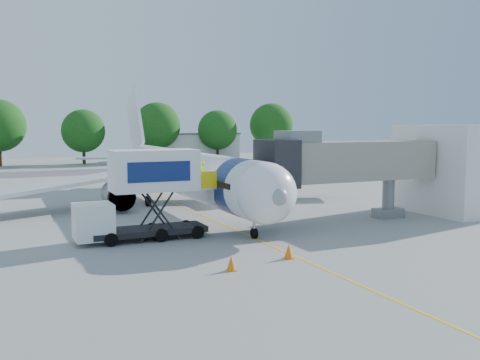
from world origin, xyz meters
name	(u,v)px	position (x,y,z in m)	size (l,w,h in m)	color
ground	(201,215)	(0.00, 0.00, 0.00)	(160.00, 160.00, 0.00)	#9A9A98
guidance_line	(201,215)	(0.00, 0.00, 0.01)	(0.15, 70.00, 0.01)	yellow
taxiway_strip	(103,171)	(0.00, 42.00, 0.00)	(120.00, 10.00, 0.01)	#59595B
aircraft	(183,173)	(0.00, 4.12, 2.95)	(34.17, 37.73, 11.35)	white
jet_bridge	(339,162)	(7.99, -7.00, 4.34)	(13.90, 3.20, 6.60)	gray
terminal_stub	(449,169)	(18.50, -7.00, 3.50)	(5.00, 8.00, 7.00)	silver
catering_hiloader	(144,195)	(-6.27, -7.00, 2.76)	(8.50, 2.44, 5.50)	black
ground_tug	(302,262)	(-1.71, -17.96, 0.74)	(3.59, 1.97, 1.40)	white
safety_cone_a	(289,252)	(-0.55, -14.74, 0.37)	(0.49, 0.49, 0.78)	orange
safety_cone_b	(231,264)	(-4.22, -15.62, 0.36)	(0.47, 0.47, 0.74)	orange
outbuilding_right	(196,146)	(22.00, 62.00, 2.66)	(16.40, 7.40, 5.30)	silver
tree_d	(83,131)	(-0.31, 58.17, 5.83)	(7.54, 7.54, 9.61)	#382314
tree_e	(157,126)	(13.07, 58.41, 6.71)	(8.67, 8.67, 11.06)	#382314
tree_f	(217,130)	(24.77, 57.39, 5.88)	(7.61, 7.61, 9.70)	#382314
tree_g	(271,125)	(36.72, 57.74, 6.82)	(8.81, 8.81, 11.23)	#382314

